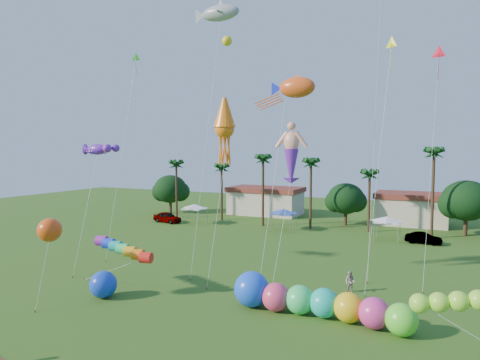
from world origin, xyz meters
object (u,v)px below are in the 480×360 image
at_px(car_b, 423,238).
at_px(caterpillar_inflatable, 312,302).
at_px(car_a, 167,217).
at_px(blue_ball, 103,284).
at_px(spectator_b, 350,282).

bearing_deg(car_b, caterpillar_inflatable, 172.70).
distance_m(car_a, blue_ball, 34.18).
bearing_deg(spectator_b, car_a, 166.37).
bearing_deg(car_b, car_a, 95.49).
bearing_deg(caterpillar_inflatable, blue_ball, -166.25).
bearing_deg(caterpillar_inflatable, car_a, 140.84).
distance_m(car_b, spectator_b, 22.26).
bearing_deg(spectator_b, blue_ball, -131.49).
distance_m(car_a, caterpillar_inflatable, 41.31).
bearing_deg(car_a, caterpillar_inflatable, -120.78).
bearing_deg(blue_ball, spectator_b, 28.90).
height_order(caterpillar_inflatable, blue_ball, caterpillar_inflatable).
height_order(car_b, blue_ball, blue_ball).
height_order(car_a, blue_ball, blue_ball).
bearing_deg(caterpillar_inflatable, spectator_b, 79.96).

